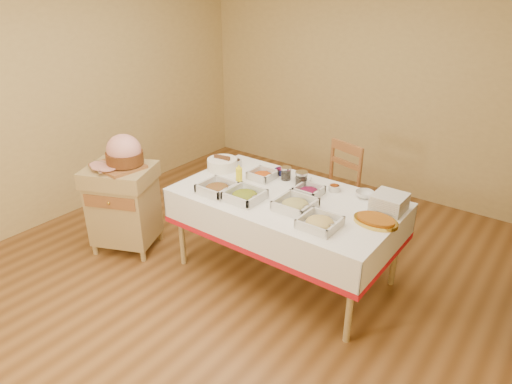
{
  "coord_description": "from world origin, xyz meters",
  "views": [
    {
      "loc": [
        2.11,
        -2.52,
        2.39
      ],
      "look_at": [
        0.07,
        0.2,
        0.77
      ],
      "focal_mm": 32.0,
      "sensor_mm": 36.0,
      "label": 1
    }
  ],
  "objects_px": {
    "butcher_cart": "(123,203)",
    "plate_stack": "(389,202)",
    "mustard_bottle": "(239,175)",
    "ham_on_board": "(123,154)",
    "brass_platter": "(376,221)",
    "bread_basket": "(222,164)",
    "dining_table": "(286,213)",
    "preserve_jar_left": "(286,174)",
    "preserve_jar_right": "(301,180)",
    "dining_chair": "(334,191)"
  },
  "relations": [
    {
      "from": "preserve_jar_right",
      "to": "preserve_jar_left",
      "type": "bearing_deg",
      "value": 165.35
    },
    {
      "from": "plate_stack",
      "to": "dining_table",
      "type": "bearing_deg",
      "value": -161.03
    },
    {
      "from": "mustard_bottle",
      "to": "dining_chair",
      "type": "bearing_deg",
      "value": 62.49
    },
    {
      "from": "preserve_jar_right",
      "to": "butcher_cart",
      "type": "bearing_deg",
      "value": -152.27
    },
    {
      "from": "butcher_cart",
      "to": "bread_basket",
      "type": "height_order",
      "value": "bread_basket"
    },
    {
      "from": "preserve_jar_right",
      "to": "brass_platter",
      "type": "height_order",
      "value": "preserve_jar_right"
    },
    {
      "from": "dining_table",
      "to": "butcher_cart",
      "type": "distance_m",
      "value": 1.55
    },
    {
      "from": "butcher_cart",
      "to": "plate_stack",
      "type": "relative_size",
      "value": 3.48
    },
    {
      "from": "dining_chair",
      "to": "preserve_jar_left",
      "type": "xyz_separation_m",
      "value": [
        -0.19,
        -0.58,
        0.33
      ]
    },
    {
      "from": "dining_table",
      "to": "brass_platter",
      "type": "distance_m",
      "value": 0.79
    },
    {
      "from": "preserve_jar_left",
      "to": "preserve_jar_right",
      "type": "xyz_separation_m",
      "value": [
        0.19,
        -0.05,
        0.01
      ]
    },
    {
      "from": "dining_table",
      "to": "ham_on_board",
      "type": "xyz_separation_m",
      "value": [
        -1.41,
        -0.5,
        0.36
      ]
    },
    {
      "from": "preserve_jar_right",
      "to": "plate_stack",
      "type": "height_order",
      "value": "preserve_jar_right"
    },
    {
      "from": "butcher_cart",
      "to": "ham_on_board",
      "type": "height_order",
      "value": "ham_on_board"
    },
    {
      "from": "butcher_cart",
      "to": "ham_on_board",
      "type": "distance_m",
      "value": 0.49
    },
    {
      "from": "dining_table",
      "to": "butcher_cart",
      "type": "xyz_separation_m",
      "value": [
        -1.45,
        -0.54,
        -0.13
      ]
    },
    {
      "from": "plate_stack",
      "to": "brass_platter",
      "type": "relative_size",
      "value": 0.72
    },
    {
      "from": "plate_stack",
      "to": "brass_platter",
      "type": "height_order",
      "value": "plate_stack"
    },
    {
      "from": "butcher_cart",
      "to": "bread_basket",
      "type": "relative_size",
      "value": 3.0
    },
    {
      "from": "ham_on_board",
      "to": "preserve_jar_right",
      "type": "height_order",
      "value": "ham_on_board"
    },
    {
      "from": "preserve_jar_right",
      "to": "plate_stack",
      "type": "xyz_separation_m",
      "value": [
        0.76,
        0.03,
        0.0
      ]
    },
    {
      "from": "dining_table",
      "to": "preserve_jar_right",
      "type": "height_order",
      "value": "preserve_jar_right"
    },
    {
      "from": "dining_table",
      "to": "mustard_bottle",
      "type": "distance_m",
      "value": 0.52
    },
    {
      "from": "dining_table",
      "to": "bread_basket",
      "type": "distance_m",
      "value": 0.83
    },
    {
      "from": "mustard_bottle",
      "to": "bread_basket",
      "type": "distance_m",
      "value": 0.36
    },
    {
      "from": "bread_basket",
      "to": "preserve_jar_right",
      "type": "bearing_deg",
      "value": 7.56
    },
    {
      "from": "preserve_jar_left",
      "to": "dining_table",
      "type": "bearing_deg",
      "value": -56.05
    },
    {
      "from": "butcher_cart",
      "to": "preserve_jar_right",
      "type": "relative_size",
      "value": 6.13
    },
    {
      "from": "dining_chair",
      "to": "ham_on_board",
      "type": "height_order",
      "value": "ham_on_board"
    },
    {
      "from": "plate_stack",
      "to": "butcher_cart",
      "type": "bearing_deg",
      "value": -160.19
    },
    {
      "from": "bread_basket",
      "to": "preserve_jar_left",
      "type": "bearing_deg",
      "value": 14.27
    },
    {
      "from": "butcher_cart",
      "to": "plate_stack",
      "type": "xyz_separation_m",
      "value": [
        2.22,
        0.8,
        0.35
      ]
    },
    {
      "from": "mustard_bottle",
      "to": "plate_stack",
      "type": "relative_size",
      "value": 0.75
    },
    {
      "from": "mustard_bottle",
      "to": "bread_basket",
      "type": "height_order",
      "value": "mustard_bottle"
    },
    {
      "from": "mustard_bottle",
      "to": "brass_platter",
      "type": "distance_m",
      "value": 1.23
    },
    {
      "from": "preserve_jar_left",
      "to": "brass_platter",
      "type": "bearing_deg",
      "value": -15.51
    },
    {
      "from": "butcher_cart",
      "to": "brass_platter",
      "type": "xyz_separation_m",
      "value": [
        2.22,
        0.55,
        0.31
      ]
    },
    {
      "from": "preserve_jar_left",
      "to": "preserve_jar_right",
      "type": "distance_m",
      "value": 0.19
    },
    {
      "from": "ham_on_board",
      "to": "plate_stack",
      "type": "height_order",
      "value": "ham_on_board"
    },
    {
      "from": "mustard_bottle",
      "to": "butcher_cart",
      "type": "bearing_deg",
      "value": -153.18
    },
    {
      "from": "preserve_jar_left",
      "to": "brass_platter",
      "type": "height_order",
      "value": "preserve_jar_left"
    },
    {
      "from": "brass_platter",
      "to": "butcher_cart",
      "type": "bearing_deg",
      "value": -166.15
    },
    {
      "from": "preserve_jar_left",
      "to": "brass_platter",
      "type": "distance_m",
      "value": 0.99
    },
    {
      "from": "butcher_cart",
      "to": "mustard_bottle",
      "type": "distance_m",
      "value": 1.17
    },
    {
      "from": "dining_table",
      "to": "dining_chair",
      "type": "distance_m",
      "value": 0.86
    },
    {
      "from": "butcher_cart",
      "to": "preserve_jar_right",
      "type": "distance_m",
      "value": 1.68
    },
    {
      "from": "ham_on_board",
      "to": "plate_stack",
      "type": "distance_m",
      "value": 2.3
    },
    {
      "from": "bread_basket",
      "to": "dining_table",
      "type": "bearing_deg",
      "value": -8.83
    },
    {
      "from": "butcher_cart",
      "to": "ham_on_board",
      "type": "relative_size",
      "value": 1.81
    },
    {
      "from": "ham_on_board",
      "to": "plate_stack",
      "type": "relative_size",
      "value": 1.92
    }
  ]
}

